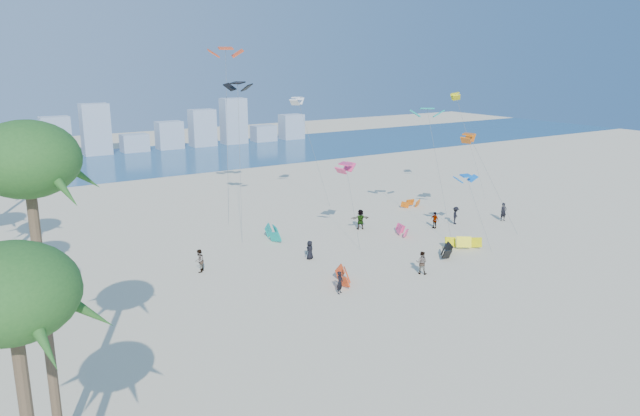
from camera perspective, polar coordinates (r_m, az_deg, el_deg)
ground at (r=34.33m, az=10.54°, el=-13.51°), size 220.00×220.00×0.00m
ocean at (r=97.54m, az=-19.66°, el=3.92°), size 220.00×220.00×0.00m
kitesurfer_near at (r=41.63m, az=1.89°, el=-7.02°), size 0.69×0.63×1.59m
kitesurfer_mid at (r=45.86m, az=9.55°, el=-5.09°), size 1.05×1.07×1.74m
kitesurfers_far at (r=54.90m, az=5.29°, el=-1.74°), size 31.71×6.10×1.90m
grounded_kites at (r=52.28m, az=5.58°, el=-3.03°), size 21.26×17.10×1.06m
flying_kites at (r=58.95m, az=3.21°, el=9.67°), size 30.71×24.55×17.23m
distant_skyline at (r=106.56m, az=-21.68°, el=6.22°), size 85.00×3.00×8.40m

